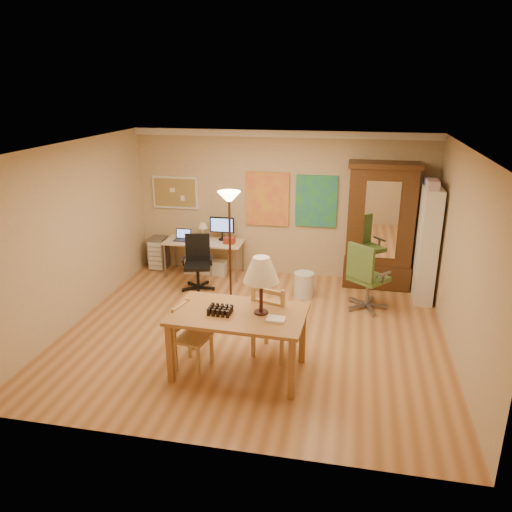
% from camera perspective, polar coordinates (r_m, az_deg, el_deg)
% --- Properties ---
extents(floor, '(5.50, 5.50, 0.00)m').
position_cam_1_polar(floor, '(7.46, -0.22, -8.69)').
color(floor, '#9D6237').
rests_on(floor, ground).
extents(crown_molding, '(5.50, 0.08, 0.12)m').
position_cam_1_polar(crown_molding, '(9.06, 2.98, 13.79)').
color(crown_molding, white).
rests_on(crown_molding, floor).
extents(corkboard, '(0.90, 0.04, 0.62)m').
position_cam_1_polar(corkboard, '(9.75, -9.22, 7.18)').
color(corkboard, '#A88F4F').
rests_on(corkboard, floor).
extents(art_panel_left, '(0.80, 0.04, 1.00)m').
position_cam_1_polar(art_panel_left, '(9.30, 1.33, 6.51)').
color(art_panel_left, yellow).
rests_on(art_panel_left, floor).
extents(art_panel_right, '(0.75, 0.04, 0.95)m').
position_cam_1_polar(art_panel_right, '(9.19, 6.90, 6.22)').
color(art_panel_right, teal).
rests_on(art_panel_right, floor).
extents(dining_table, '(1.68, 1.05, 1.55)m').
position_cam_1_polar(dining_table, '(6.09, -1.10, -5.17)').
color(dining_table, '#9C5D33').
rests_on(dining_table, floor).
extents(ladder_chair_back, '(0.60, 0.58, 1.05)m').
position_cam_1_polar(ladder_chair_back, '(6.67, 1.96, -7.53)').
color(ladder_chair_back, tan).
rests_on(ladder_chair_back, floor).
extents(ladder_chair_left, '(0.46, 0.47, 0.87)m').
position_cam_1_polar(ladder_chair_left, '(6.51, -7.41, -9.28)').
color(ladder_chair_left, tan).
rests_on(ladder_chair_left, floor).
extents(torchiere_lamp, '(0.35, 0.35, 1.95)m').
position_cam_1_polar(torchiere_lamp, '(7.64, -3.06, 4.54)').
color(torchiere_lamp, '#3C2218').
rests_on(torchiere_lamp, floor).
extents(computer_desk, '(1.48, 0.65, 1.12)m').
position_cam_1_polar(computer_desk, '(9.54, -5.71, 0.25)').
color(computer_desk, tan).
rests_on(computer_desk, floor).
extents(office_chair_black, '(0.60, 0.60, 0.98)m').
position_cam_1_polar(office_chair_black, '(8.91, -6.64, -2.18)').
color(office_chair_black, black).
rests_on(office_chair_black, floor).
extents(office_chair_green, '(0.72, 0.72, 1.13)m').
position_cam_1_polar(office_chair_green, '(8.27, 12.46, -3.97)').
color(office_chair_green, slate).
rests_on(office_chair_green, floor).
extents(drawer_cart, '(0.31, 0.38, 0.63)m').
position_cam_1_polar(drawer_cart, '(10.01, -11.09, 0.34)').
color(drawer_cart, slate).
rests_on(drawer_cart, floor).
extents(armoire, '(1.21, 0.57, 2.23)m').
position_cam_1_polar(armoire, '(9.07, 13.90, 2.48)').
color(armoire, '#371D0F').
rests_on(armoire, floor).
extents(bookshelf, '(0.29, 0.77, 1.92)m').
position_cam_1_polar(bookshelf, '(8.71, 18.91, 1.20)').
color(bookshelf, white).
rests_on(bookshelf, floor).
extents(wastebin, '(0.34, 0.34, 0.43)m').
position_cam_1_polar(wastebin, '(8.60, 5.48, -3.29)').
color(wastebin, silver).
rests_on(wastebin, floor).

